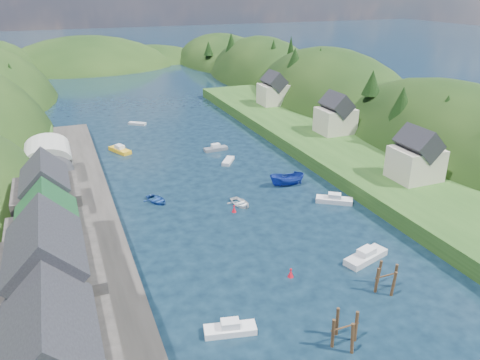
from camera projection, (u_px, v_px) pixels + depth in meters
name	position (u px, v px, depth m)	size (l,w,h in m)	color
ground	(197.00, 158.00, 89.25)	(600.00, 600.00, 0.00)	black
hillside_right	(328.00, 134.00, 128.93)	(36.00, 245.56, 48.00)	black
far_hills	(116.00, 89.00, 200.02)	(103.00, 68.00, 44.00)	black
hill_trees	(174.00, 85.00, 98.32)	(91.28, 153.35, 11.98)	black
quay_left	(76.00, 257.00, 54.96)	(12.00, 110.00, 2.00)	#2D2B28
terrace_left_grass	(10.00, 268.00, 52.47)	(12.00, 110.00, 2.50)	#234719
quayside_buildings	(53.00, 280.00, 40.27)	(8.00, 35.84, 12.90)	#2D2B28
boat_sheds	(49.00, 171.00, 68.89)	(7.00, 21.00, 7.50)	#2D2D30
terrace_right	(339.00, 152.00, 88.78)	(16.00, 120.00, 2.40)	#234719
right_bank_cottages	(330.00, 116.00, 95.15)	(9.00, 59.24, 8.41)	beige
piling_cluster_near	(344.00, 332.00, 42.67)	(2.96, 2.79, 3.77)	#382314
piling_cluster_far	(386.00, 280.00, 50.41)	(2.89, 2.73, 3.53)	#382314
channel_buoy_near	(291.00, 273.00, 52.84)	(0.70, 0.70, 1.10)	red
channel_buoy_far	(234.00, 209.00, 67.91)	(0.70, 0.70, 1.10)	red
moored_boats	(265.00, 230.00, 61.70)	(31.83, 94.43, 2.31)	white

